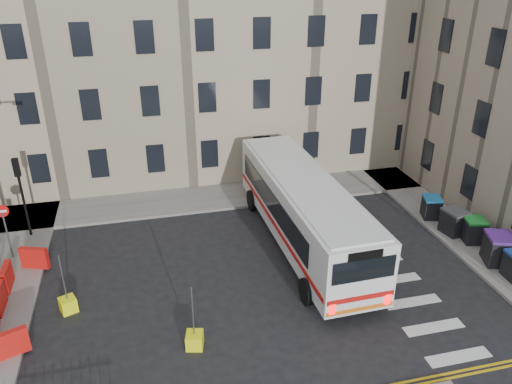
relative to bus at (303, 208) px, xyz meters
name	(u,v)px	position (x,y,z in m)	size (l,w,h in m)	color
ground	(298,277)	(-1.05, -2.65, -1.97)	(120.00, 120.00, 0.00)	black
pavement_north	(150,205)	(-7.05, 5.95, -1.89)	(36.00, 3.20, 0.15)	slate
pavement_east	(431,212)	(7.95, 1.35, -1.89)	(2.40, 26.00, 0.15)	slate
terrace_north	(115,32)	(-8.05, 12.85, 6.65)	(38.30, 10.80, 17.20)	gray
traffic_light_nw	(20,185)	(-13.05, 3.85, 0.90)	(0.28, 0.22, 4.10)	black
no_entry_north	(4,220)	(-13.55, 1.85, 0.11)	(0.60, 0.08, 3.00)	#595B5E
roadworks_barriers	(9,298)	(-12.89, -2.15, -1.32)	(1.66, 6.26, 1.00)	red
bus	(303,208)	(0.00, 0.00, 0.00)	(3.43, 12.65, 3.41)	silver
wheelie_bin_b	(498,249)	(8.00, -3.90, -1.11)	(1.45, 1.56, 1.40)	black
wheelie_bin_c	(473,230)	(8.12, -1.97, -1.21)	(1.19, 1.29, 1.21)	black
wheelie_bin_d	(454,221)	(7.66, -1.05, -1.18)	(1.19, 1.31, 1.27)	black
wheelie_bin_e	(431,207)	(7.49, 0.74, -1.24)	(1.17, 1.26, 1.15)	black
bollard_yellow	(68,305)	(-10.67, -2.71, -1.67)	(0.60, 0.60, 0.60)	#F4FF0E
bollard_chevron	(195,340)	(-6.05, -5.91, -1.67)	(0.60, 0.60, 0.60)	yellow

